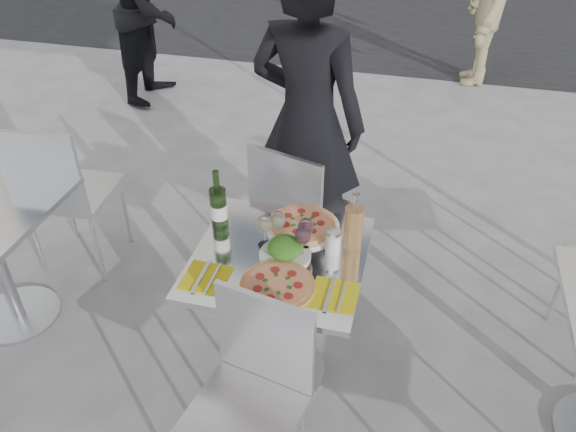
% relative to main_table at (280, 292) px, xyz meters
% --- Properties ---
extents(ground, '(80.00, 80.00, 0.00)m').
position_rel_main_table_xyz_m(ground, '(0.00, 0.00, -0.54)').
color(ground, slate).
extents(street_asphalt, '(24.00, 5.00, 0.00)m').
position_rel_main_table_xyz_m(street_asphalt, '(0.00, 6.50, -0.54)').
color(street_asphalt, black).
rests_on(street_asphalt, ground).
extents(main_table, '(0.72, 0.72, 0.75)m').
position_rel_main_table_xyz_m(main_table, '(0.00, 0.00, 0.00)').
color(main_table, '#B7BABF').
rests_on(main_table, ground).
extents(chair_far, '(0.54, 0.54, 0.94)m').
position_rel_main_table_xyz_m(chair_far, '(-0.08, 0.63, 0.02)').
color(chair_far, silver).
rests_on(chair_far, ground).
extents(chair_near, '(0.48, 0.49, 0.89)m').
position_rel_main_table_xyz_m(chair_near, '(0.03, -0.50, -0.02)').
color(chair_near, silver).
rests_on(chair_near, ground).
extents(side_chair_lfar, '(0.48, 0.49, 0.98)m').
position_rel_main_table_xyz_m(side_chair_lfar, '(-1.38, 0.46, 0.04)').
color(side_chair_lfar, silver).
rests_on(side_chair_lfar, ground).
extents(woman_diner, '(0.73, 0.56, 1.80)m').
position_rel_main_table_xyz_m(woman_diner, '(-0.09, 0.95, 0.36)').
color(woman_diner, black).
rests_on(woman_diner, ground).
extents(pedestrian_a, '(0.67, 0.84, 1.67)m').
position_rel_main_table_xyz_m(pedestrian_a, '(-2.01, 2.97, 0.29)').
color(pedestrian_a, black).
rests_on(pedestrian_a, ground).
extents(pizza_near, '(0.30, 0.30, 0.02)m').
position_rel_main_table_xyz_m(pizza_near, '(0.04, -0.19, 0.22)').
color(pizza_near, '#BC8A49').
rests_on(pizza_near, main_table).
extents(pizza_far, '(0.33, 0.33, 0.03)m').
position_rel_main_table_xyz_m(pizza_far, '(0.05, 0.22, 0.23)').
color(pizza_far, white).
rests_on(pizza_far, main_table).
extents(salad_plate, '(0.22, 0.22, 0.09)m').
position_rel_main_table_xyz_m(salad_plate, '(0.02, 0.00, 0.25)').
color(salad_plate, white).
rests_on(salad_plate, main_table).
extents(wine_bottle, '(0.07, 0.08, 0.29)m').
position_rel_main_table_xyz_m(wine_bottle, '(-0.31, 0.13, 0.32)').
color(wine_bottle, '#2B501E').
rests_on(wine_bottle, main_table).
extents(carafe, '(0.08, 0.08, 0.29)m').
position_rel_main_table_xyz_m(carafe, '(0.29, 0.11, 0.33)').
color(carafe, tan).
rests_on(carafe, main_table).
extents(sugar_shaker, '(0.06, 0.06, 0.11)m').
position_rel_main_table_xyz_m(sugar_shaker, '(0.21, 0.08, 0.26)').
color(sugar_shaker, white).
rests_on(sugar_shaker, main_table).
extents(wineglass_white_a, '(0.07, 0.07, 0.16)m').
position_rel_main_table_xyz_m(wineglass_white_a, '(-0.08, 0.05, 0.32)').
color(wineglass_white_a, white).
rests_on(wineglass_white_a, main_table).
extents(wineglass_white_b, '(0.07, 0.07, 0.16)m').
position_rel_main_table_xyz_m(wineglass_white_b, '(-0.03, 0.09, 0.32)').
color(wineglass_white_b, white).
rests_on(wineglass_white_b, main_table).
extents(wineglass_red_a, '(0.07, 0.07, 0.16)m').
position_rel_main_table_xyz_m(wineglass_red_a, '(0.10, 0.07, 0.32)').
color(wineglass_red_a, white).
rests_on(wineglass_red_a, main_table).
extents(wineglass_red_b, '(0.07, 0.07, 0.16)m').
position_rel_main_table_xyz_m(wineglass_red_b, '(0.10, 0.02, 0.32)').
color(wineglass_red_b, white).
rests_on(wineglass_red_b, main_table).
extents(napkin_left, '(0.18, 0.20, 0.01)m').
position_rel_main_table_xyz_m(napkin_left, '(-0.25, -0.21, 0.21)').
color(napkin_left, '#CECA11').
rests_on(napkin_left, main_table).
extents(napkin_right, '(0.18, 0.20, 0.01)m').
position_rel_main_table_xyz_m(napkin_right, '(0.27, -0.18, 0.21)').
color(napkin_right, '#CECA11').
rests_on(napkin_right, main_table).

